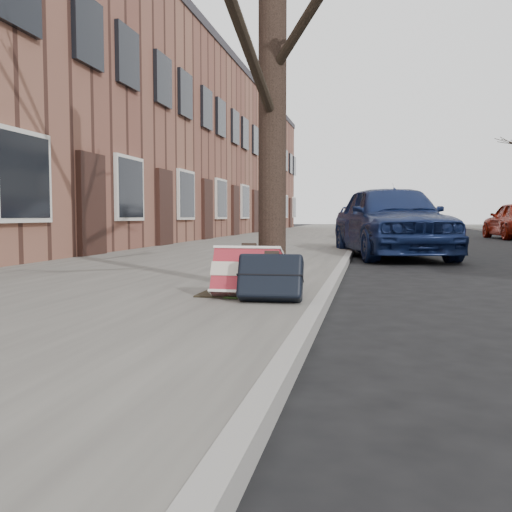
% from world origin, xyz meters
% --- Properties ---
extents(ground, '(120.00, 120.00, 0.00)m').
position_xyz_m(ground, '(0.00, 0.00, 0.00)').
color(ground, black).
rests_on(ground, ground).
extents(near_sidewalk, '(5.00, 70.00, 0.12)m').
position_xyz_m(near_sidewalk, '(-3.70, 15.00, 0.06)').
color(near_sidewalk, slate).
rests_on(near_sidewalk, ground).
extents(house_near, '(6.80, 40.00, 7.00)m').
position_xyz_m(house_near, '(-9.60, 16.00, 3.50)').
color(house_near, brown).
rests_on(house_near, ground).
extents(dirt_patch, '(0.85, 0.85, 0.02)m').
position_xyz_m(dirt_patch, '(-2.00, 1.20, 0.13)').
color(dirt_patch, black).
rests_on(dirt_patch, near_sidewalk).
extents(suitcase_red, '(0.63, 0.36, 0.48)m').
position_xyz_m(suitcase_red, '(-1.93, 0.82, 0.36)').
color(suitcase_red, maroon).
rests_on(suitcase_red, near_sidewalk).
extents(suitcase_navy, '(0.58, 0.35, 0.45)m').
position_xyz_m(suitcase_navy, '(-1.67, 0.64, 0.34)').
color(suitcase_navy, black).
rests_on(suitcase_navy, near_sidewalk).
extents(car_near_front, '(2.89, 4.97, 1.59)m').
position_xyz_m(car_near_front, '(-0.39, 8.25, 0.80)').
color(car_near_front, '#121F4A').
rests_on(car_near_front, ground).
extents(car_near_mid, '(1.90, 4.47, 1.43)m').
position_xyz_m(car_near_mid, '(0.05, 15.07, 0.72)').
color(car_near_mid, '#9C9FA3').
rests_on(car_near_mid, ground).
extents(car_near_back, '(2.71, 5.22, 1.41)m').
position_xyz_m(car_near_back, '(-0.20, 19.64, 0.70)').
color(car_near_back, '#3D3D43').
rests_on(car_near_back, ground).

